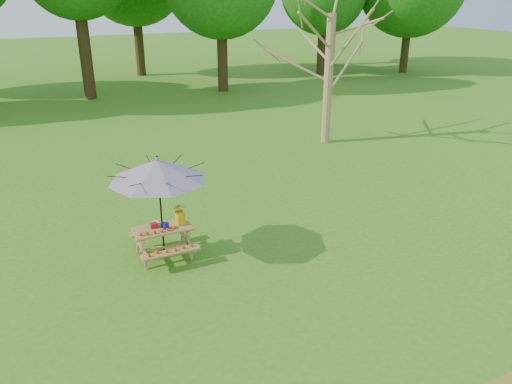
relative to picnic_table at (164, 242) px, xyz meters
name	(u,v)px	position (x,y,z in m)	size (l,w,h in m)	color
picnic_table	(164,242)	(0.00, 0.00, 0.00)	(1.20, 1.32, 0.67)	olive
patio_umbrella	(158,170)	(0.00, 0.00, 1.62)	(2.02, 2.02, 2.25)	black
produce_bins	(159,225)	(-0.05, 0.05, 0.40)	(0.35, 0.40, 0.13)	red
tomatoes_row	(157,231)	(-0.15, -0.18, 0.38)	(0.77, 0.13, 0.07)	#F03208
flower_bucket	(180,213)	(0.41, 0.03, 0.60)	(0.31, 0.28, 0.48)	#E2B70B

